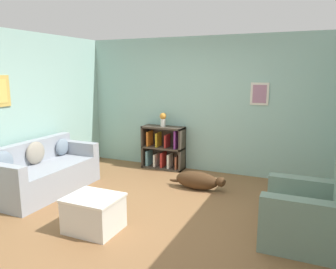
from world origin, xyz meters
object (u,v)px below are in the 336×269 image
(coffee_table, at_px, (94,212))
(vase, at_px, (163,119))
(couch, at_px, (44,173))
(recliner_chair, at_px, (312,214))
(dog, at_px, (198,180))
(bookshelf, at_px, (164,148))

(coffee_table, bearing_deg, vase, 96.65)
(coffee_table, xyz_separation_m, vase, (-0.32, 2.76, 0.78))
(couch, relative_size, recliner_chair, 1.76)
(couch, relative_size, coffee_table, 2.75)
(dog, bearing_deg, recliner_chair, -32.97)
(bookshelf, xyz_separation_m, vase, (-0.00, -0.02, 0.61))
(coffee_table, bearing_deg, couch, 153.72)
(dog, xyz_separation_m, vase, (-1.05, 0.88, 0.86))
(recliner_chair, bearing_deg, couch, 179.95)
(bookshelf, bearing_deg, coffee_table, -83.43)
(vase, bearing_deg, dog, -39.95)
(couch, bearing_deg, bookshelf, 58.86)
(bookshelf, height_order, vase, vase)
(bookshelf, height_order, dog, bookshelf)
(couch, xyz_separation_m, vase, (1.22, 2.00, 0.69))
(couch, xyz_separation_m, recliner_chair, (4.01, -0.00, 0.02))
(bookshelf, bearing_deg, vase, -94.59)
(couch, height_order, vase, vase)
(couch, bearing_deg, coffee_table, -26.28)
(bookshelf, distance_m, recliner_chair, 3.44)
(couch, relative_size, vase, 6.50)
(recliner_chair, height_order, dog, recliner_chair)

